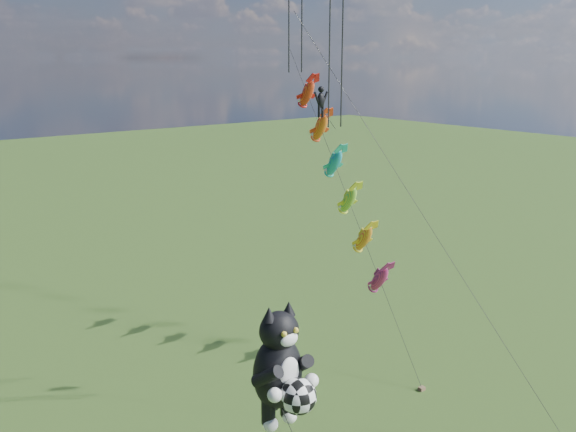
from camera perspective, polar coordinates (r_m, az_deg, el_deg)
cat_kite_rig at (r=26.88m, az=-0.55°, el=-13.38°), size 2.83×4.15×10.35m
fish_windsock_rig at (r=44.27m, az=4.79°, el=3.02°), size 2.30×15.86×20.70m
parafoil_rig at (r=36.97m, az=3.31°, el=13.01°), size 6.45×16.67×27.11m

